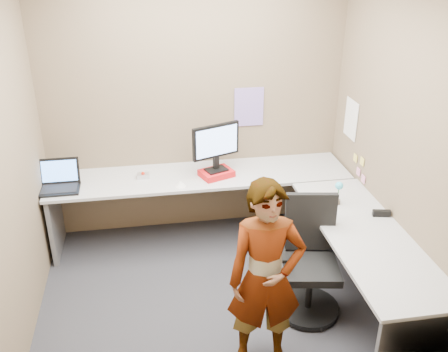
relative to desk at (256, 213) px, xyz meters
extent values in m
plane|color=#27272C|center=(-0.44, -0.39, -0.59)|extent=(3.00, 3.00, 0.00)
plane|color=brown|center=(-0.44, 0.91, 0.76)|extent=(3.00, 0.00, 3.00)
plane|color=brown|center=(1.06, -0.39, 0.76)|extent=(0.00, 2.70, 2.70)
plane|color=brown|center=(-1.94, -0.39, 0.76)|extent=(0.00, 2.70, 2.70)
cube|color=#ABABAB|center=(-0.44, 0.59, 0.13)|extent=(2.96, 0.65, 0.03)
cube|color=#ABABAB|center=(0.74, -0.71, 0.13)|extent=(0.65, 1.91, 0.03)
cube|color=#59595B|center=(-1.88, 0.59, -0.24)|extent=(0.04, 0.60, 0.70)
cube|color=#59595B|center=(1.00, 0.59, -0.24)|extent=(0.04, 0.60, 0.70)
cube|color=red|center=(-0.28, 0.53, 0.17)|extent=(0.37, 0.32, 0.06)
cube|color=black|center=(-0.28, 0.53, 0.21)|extent=(0.24, 0.21, 0.02)
cube|color=black|center=(-0.28, 0.55, 0.28)|extent=(0.06, 0.06, 0.12)
cube|color=black|center=(-0.28, 0.55, 0.51)|extent=(0.47, 0.21, 0.33)
cube|color=#93B9FF|center=(-0.27, 0.53, 0.51)|extent=(0.41, 0.16, 0.28)
cube|color=black|center=(-1.77, 0.46, 0.15)|extent=(0.37, 0.27, 0.02)
cube|color=black|center=(-1.77, 0.60, 0.28)|extent=(0.37, 0.08, 0.24)
cube|color=#5093FD|center=(-1.77, 0.60, 0.28)|extent=(0.32, 0.06, 0.19)
cube|color=#B7B7BC|center=(-0.99, 0.61, 0.16)|extent=(0.12, 0.08, 0.04)
sphere|color=red|center=(-0.99, 0.60, 0.19)|extent=(0.04, 0.04, 0.04)
cone|color=white|center=(-0.65, 0.36, 0.17)|extent=(0.10, 0.10, 0.06)
cube|color=black|center=(0.98, -0.47, 0.17)|extent=(0.16, 0.07, 0.05)
cylinder|color=brown|center=(0.69, -0.21, 0.16)|extent=(0.05, 0.05, 0.04)
cylinder|color=#338C3F|center=(0.69, -0.21, 0.25)|extent=(0.01, 0.01, 0.14)
sphere|color=#41C7E7|center=(0.69, -0.21, 0.32)|extent=(0.07, 0.07, 0.07)
cube|color=#846BB7|center=(0.11, 0.90, 0.71)|extent=(0.30, 0.01, 0.40)
cube|color=white|center=(1.05, 0.51, 0.66)|extent=(0.01, 0.28, 0.38)
cube|color=#F2E059|center=(1.05, 0.16, 0.36)|extent=(0.01, 0.07, 0.07)
cube|color=pink|center=(1.05, 0.21, 0.23)|extent=(0.01, 0.07, 0.07)
cube|color=pink|center=(1.05, 0.09, 0.21)|extent=(0.01, 0.07, 0.07)
cube|color=#F2E059|center=(1.05, 0.31, 0.33)|extent=(0.01, 0.07, 0.07)
cylinder|color=black|center=(0.30, -0.70, -0.55)|extent=(0.53, 0.53, 0.04)
cylinder|color=black|center=(0.30, -0.70, -0.34)|extent=(0.06, 0.06, 0.38)
cube|color=black|center=(0.30, -0.70, -0.14)|extent=(0.50, 0.50, 0.07)
cube|color=black|center=(0.34, -0.50, 0.17)|extent=(0.42, 0.12, 0.52)
cube|color=black|center=(0.07, -0.66, 0.02)|extent=(0.09, 0.29, 0.03)
cube|color=black|center=(0.54, -0.74, 0.02)|extent=(0.09, 0.29, 0.03)
imported|color=#999399|center=(-0.19, -1.14, 0.15)|extent=(0.56, 0.39, 1.47)
camera|label=1|loc=(-0.94, -3.85, 2.28)|focal=40.00mm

